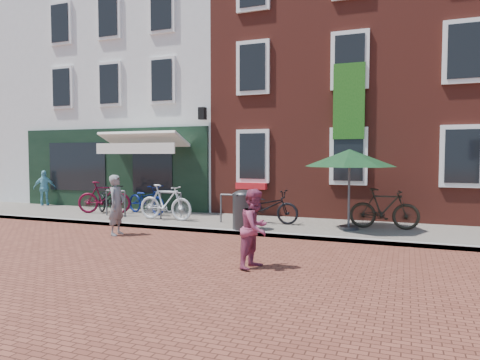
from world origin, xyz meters
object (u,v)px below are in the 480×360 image
at_px(bicycle_0, 108,200).
at_px(bicycle_3, 165,202).
at_px(bicycle_5, 384,209).
at_px(woman, 117,205).
at_px(bicycle_4, 267,207).
at_px(litter_bin, 244,208).
at_px(bicycle_2, 146,199).
at_px(bicycle_1, 104,197).
at_px(parasol, 349,155).
at_px(cafe_person, 45,188).
at_px(boy, 255,229).

xyz_separation_m(bicycle_0, bicycle_3, (2.43, -0.46, 0.05)).
distance_m(bicycle_3, bicycle_5, 6.19).
height_order(woman, bicycle_4, woman).
distance_m(litter_bin, bicycle_2, 4.39).
xyz_separation_m(bicycle_1, bicycle_2, (1.38, 0.39, -0.05)).
relative_size(woman, bicycle_5, 0.87).
distance_m(bicycle_1, bicycle_3, 2.74).
relative_size(bicycle_1, bicycle_5, 1.00).
bearing_deg(bicycle_0, litter_bin, -70.41).
height_order(litter_bin, bicycle_1, litter_bin).
relative_size(parasol, woman, 1.52).
height_order(cafe_person, bicycle_4, cafe_person).
bearing_deg(parasol, litter_bin, -158.41).
bearing_deg(bicycle_3, bicycle_4, -79.40).
bearing_deg(bicycle_1, parasol, -112.27).
bearing_deg(cafe_person, bicycle_4, 136.43).
distance_m(woman, bicycle_3, 2.11).
xyz_separation_m(bicycle_1, bicycle_5, (8.83, 0.11, 0.00)).
xyz_separation_m(boy, bicycle_5, (1.98, 4.56, -0.08)).
distance_m(cafe_person, bicycle_0, 4.03).
height_order(woman, bicycle_5, woman).
height_order(parasol, bicycle_1, parasol).
bearing_deg(litter_bin, bicycle_0, 167.40).
bearing_deg(bicycle_0, cafe_person, 105.74).
bearing_deg(woman, bicycle_0, 35.69).
bearing_deg(bicycle_4, bicycle_0, 91.46).
xyz_separation_m(bicycle_2, bicycle_4, (4.31, -0.47, 0.00)).
bearing_deg(bicycle_4, parasol, -93.72).
bearing_deg(cafe_person, bicycle_0, 126.77).
relative_size(boy, bicycle_2, 0.79).
xyz_separation_m(cafe_person, bicycle_4, (9.30, -1.11, -0.20)).
xyz_separation_m(bicycle_0, bicycle_4, (5.44, 0.03, 0.00)).
xyz_separation_m(bicycle_0, bicycle_2, (1.13, 0.50, 0.00)).
bearing_deg(cafe_person, bicycle_2, 135.95).
xyz_separation_m(woman, bicycle_0, (-2.26, 2.56, -0.19)).
bearing_deg(bicycle_2, woman, -140.58).
xyz_separation_m(litter_bin, bicycle_3, (-2.77, 0.70, -0.04)).
bearing_deg(woman, litter_bin, -70.21).
distance_m(bicycle_2, bicycle_5, 7.45).
bearing_deg(boy, bicycle_1, 68.45).
distance_m(litter_bin, bicycle_5, 3.66).
distance_m(litter_bin, bicycle_0, 5.32).
distance_m(boy, bicycle_1, 8.17).
relative_size(bicycle_1, bicycle_2, 0.97).
relative_size(litter_bin, bicycle_5, 0.63).
height_order(bicycle_1, bicycle_4, bicycle_1).
bearing_deg(bicycle_2, parasol, -76.68).
bearing_deg(parasol, cafe_person, 173.59).
height_order(boy, bicycle_5, boy).
distance_m(parasol, bicycle_0, 7.86).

